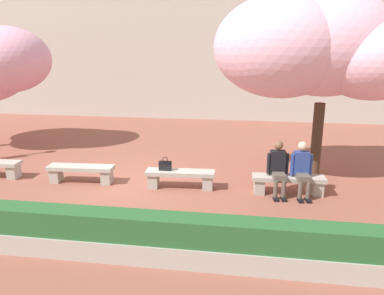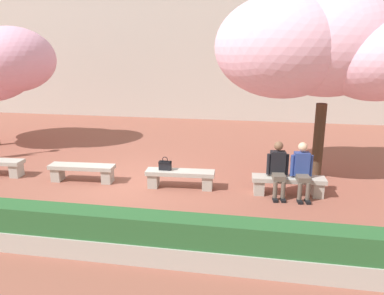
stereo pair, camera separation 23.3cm
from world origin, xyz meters
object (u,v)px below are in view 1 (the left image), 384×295
object	(u,v)px
person_seated_right	(302,167)
cherry_tree_main	(318,48)
stone_bench_center	(180,177)
person_seated_left	(278,166)
stone_bench_near_west	(81,171)
stone_bench_near_east	(288,182)
handbag	(165,165)

from	to	relation	value
person_seated_right	cherry_tree_main	size ratio (longest dim) A/B	0.25
stone_bench_center	person_seated_left	xyz separation A→B (m)	(2.34, -0.05, 0.40)
stone_bench_near_west	stone_bench_center	bearing A→B (deg)	0.00
stone_bench_near_east	person_seated_right	distance (m)	0.49
stone_bench_center	cherry_tree_main	xyz separation A→B (m)	(3.24, 1.34, 3.06)
cherry_tree_main	stone_bench_center	bearing A→B (deg)	-157.51
handbag	cherry_tree_main	world-z (taller)	cherry_tree_main
stone_bench_center	person_seated_right	bearing A→B (deg)	-1.05
handbag	person_seated_left	bearing A→B (deg)	-1.09
stone_bench_near_east	person_seated_left	size ratio (longest dim) A/B	1.33
person_seated_right	cherry_tree_main	distance (m)	3.02
stone_bench_near_east	handbag	distance (m)	2.99
person_seated_right	handbag	bearing A→B (deg)	179.09
stone_bench_near_west	person_seated_right	world-z (taller)	person_seated_right
person_seated_left	cherry_tree_main	world-z (taller)	cherry_tree_main
stone_bench_near_east	handbag	xyz separation A→B (m)	(-2.98, -0.00, 0.28)
person_seated_left	handbag	bearing A→B (deg)	178.91
stone_bench_center	handbag	bearing A→B (deg)	-179.83
stone_bench_near_west	person_seated_left	xyz separation A→B (m)	(4.94, -0.05, 0.40)
stone_bench_center	person_seated_left	distance (m)	2.37
person_seated_right	cherry_tree_main	bearing A→B (deg)	75.34
stone_bench_center	person_seated_right	xyz separation A→B (m)	(2.88, -0.05, 0.40)
stone_bench_near_west	stone_bench_center	world-z (taller)	same
handbag	cherry_tree_main	xyz separation A→B (m)	(3.62, 1.34, 2.78)
cherry_tree_main	person_seated_right	bearing A→B (deg)	-104.66
stone_bench_near_east	person_seated_left	xyz separation A→B (m)	(-0.26, -0.05, 0.40)
person_seated_right	stone_bench_near_east	bearing A→B (deg)	169.29
stone_bench_near_east	person_seated_left	bearing A→B (deg)	-168.52
stone_bench_near_east	handbag	world-z (taller)	handbag
stone_bench_center	stone_bench_near_east	size ratio (longest dim) A/B	1.00
stone_bench_near_west	stone_bench_center	xyz separation A→B (m)	(2.60, 0.00, 0.00)
stone_bench_near_east	person_seated_right	size ratio (longest dim) A/B	1.33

